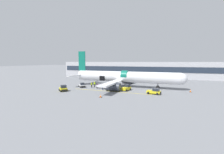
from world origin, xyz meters
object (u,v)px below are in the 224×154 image
at_px(airplane, 123,77).
at_px(ground_crew_loader_b, 103,86).
at_px(baggage_cart_loading, 102,86).
at_px(ground_crew_driver, 117,85).
at_px(baggage_tug_spare, 127,88).
at_px(ground_crew_loader_a, 95,84).
at_px(baggage_tug_rear, 63,88).
at_px(ground_crew_helper, 92,85).
at_px(baggage_tug_lead, 154,91).
at_px(ground_crew_supervisor, 112,85).
at_px(baggage_tug_mid, 82,85).

relative_size(airplane, ground_crew_loader_b, 19.93).
xyz_separation_m(baggage_cart_loading, ground_crew_driver, (4.25, 0.86, 0.40)).
relative_size(baggage_tug_spare, ground_crew_loader_a, 1.97).
bearing_deg(baggage_tug_spare, airplane, 114.93).
bearing_deg(baggage_tug_rear, baggage_cart_loading, 45.78).
xyz_separation_m(ground_crew_loader_a, ground_crew_helper, (-0.33, -1.27, -0.00)).
relative_size(baggage_tug_lead, ground_crew_loader_a, 2.06).
height_order(baggage_tug_lead, baggage_tug_rear, baggage_tug_rear).
relative_size(airplane, ground_crew_helper, 21.10).
bearing_deg(airplane, ground_crew_supervisor, -132.31).
bearing_deg(ground_crew_supervisor, baggage_tug_spare, -25.72).
bearing_deg(ground_crew_driver, airplane, 73.93).
bearing_deg(ground_crew_supervisor, ground_crew_driver, -19.32).
distance_m(baggage_tug_lead, ground_crew_loader_a, 18.08).
bearing_deg(ground_crew_supervisor, baggage_cart_loading, -151.88).
distance_m(airplane, baggage_tug_spare, 6.17).
xyz_separation_m(baggage_tug_rear, ground_crew_loader_a, (4.55, 8.63, 0.16)).
bearing_deg(ground_crew_helper, ground_crew_loader_b, -23.92).
bearing_deg(ground_crew_loader_a, baggage_tug_spare, -11.24).
relative_size(ground_crew_loader_b, ground_crew_supervisor, 1.00).
xyz_separation_m(baggage_tug_lead, baggage_tug_spare, (-7.19, 1.93, 0.09)).
xyz_separation_m(baggage_tug_mid, ground_crew_driver, (10.21, 1.70, 0.36)).
relative_size(baggage_tug_mid, baggage_tug_spare, 0.84).
distance_m(airplane, ground_crew_driver, 4.03).
xyz_separation_m(baggage_tug_spare, ground_crew_driver, (-3.40, 1.85, 0.24)).
bearing_deg(ground_crew_loader_a, baggage_tug_mid, -148.71).
bearing_deg(airplane, baggage_tug_spare, -65.07).
height_order(airplane, ground_crew_loader_b, airplane).
bearing_deg(baggage_tug_spare, ground_crew_loader_b, -169.55).
height_order(baggage_cart_loading, ground_crew_loader_b, ground_crew_loader_b).
bearing_deg(baggage_tug_lead, ground_crew_loader_b, 176.79).
relative_size(baggage_tug_rear, ground_crew_loader_a, 1.87).
relative_size(baggage_tug_lead, ground_crew_supervisor, 1.94).
bearing_deg(baggage_tug_rear, ground_crew_loader_b, 31.88).
bearing_deg(baggage_tug_lead, baggage_tug_rear, -168.21).
height_order(ground_crew_driver, ground_crew_helper, ground_crew_driver).
bearing_deg(ground_crew_driver, ground_crew_supervisor, 160.68).
bearing_deg(ground_crew_driver, baggage_tug_spare, -28.51).
height_order(baggage_tug_lead, ground_crew_loader_b, ground_crew_loader_b).
bearing_deg(baggage_tug_spare, ground_crew_helper, 175.73).
distance_m(baggage_tug_rear, ground_crew_loader_b, 10.20).
relative_size(baggage_cart_loading, ground_crew_loader_a, 2.47).
bearing_deg(baggage_tug_mid, ground_crew_loader_a, 31.29).
bearing_deg(ground_crew_driver, ground_crew_loader_a, 178.15).
bearing_deg(ground_crew_loader_b, baggage_tug_spare, 10.45).
distance_m(baggage_tug_lead, baggage_tug_spare, 7.45).
relative_size(baggage_cart_loading, ground_crew_driver, 2.23).
distance_m(baggage_tug_lead, baggage_tug_mid, 20.91).
xyz_separation_m(ground_crew_loader_b, ground_crew_driver, (2.93, 3.01, 0.04)).
relative_size(baggage_tug_rear, ground_crew_helper, 1.88).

